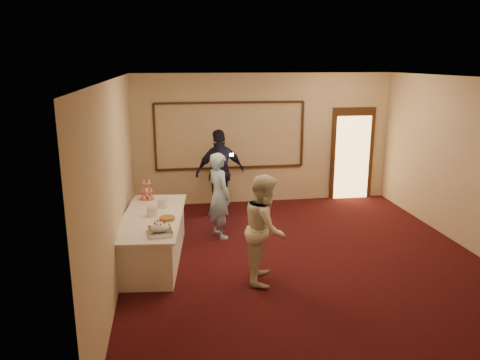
# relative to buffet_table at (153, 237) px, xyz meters

# --- Properties ---
(floor) EXTENTS (7.00, 7.00, 0.00)m
(floor) POSITION_rel_buffet_table_xyz_m (2.52, -0.46, -0.39)
(floor) COLOR black
(floor) RESTS_ON ground
(room_walls) EXTENTS (6.04, 7.04, 3.02)m
(room_walls) POSITION_rel_buffet_table_xyz_m (2.52, -0.46, 1.64)
(room_walls) COLOR beige
(room_walls) RESTS_ON floor
(wall_molding) EXTENTS (3.45, 0.04, 1.55)m
(wall_molding) POSITION_rel_buffet_table_xyz_m (1.72, 3.01, 1.21)
(wall_molding) COLOR #371F10
(wall_molding) RESTS_ON room_walls
(doorway) EXTENTS (1.05, 0.07, 2.20)m
(doorway) POSITION_rel_buffet_table_xyz_m (4.67, 3.00, 0.69)
(doorway) COLOR #371F10
(doorway) RESTS_ON floor
(buffet_table) EXTENTS (1.22, 2.59, 0.77)m
(buffet_table) POSITION_rel_buffet_table_xyz_m (0.00, 0.00, 0.00)
(buffet_table) COLOR white
(buffet_table) RESTS_ON floor
(pavlova_tray) EXTENTS (0.37, 0.49, 0.17)m
(pavlova_tray) POSITION_rel_buffet_table_xyz_m (0.14, -0.85, 0.46)
(pavlova_tray) COLOR #B5B8BC
(pavlova_tray) RESTS_ON buffet_table
(cupcake_stand) EXTENTS (0.28, 0.28, 0.41)m
(cupcake_stand) POSITION_rel_buffet_table_xyz_m (-0.12, 0.98, 0.53)
(cupcake_stand) COLOR #EB4C52
(cupcake_stand) RESTS_ON buffet_table
(plate_stack_a) EXTENTS (0.18, 0.18, 0.15)m
(plate_stack_a) POSITION_rel_buffet_table_xyz_m (0.00, -0.02, 0.46)
(plate_stack_a) COLOR white
(plate_stack_a) RESTS_ON buffet_table
(plate_stack_b) EXTENTS (0.19, 0.19, 0.16)m
(plate_stack_b) POSITION_rel_buffet_table_xyz_m (0.17, 0.41, 0.46)
(plate_stack_b) COLOR white
(plate_stack_b) RESTS_ON buffet_table
(tart) EXTENTS (0.29, 0.29, 0.06)m
(tart) POSITION_rel_buffet_table_xyz_m (0.24, -0.27, 0.41)
(tart) COLOR white
(tart) RESTS_ON buffet_table
(man) EXTENTS (0.61, 0.71, 1.63)m
(man) POSITION_rel_buffet_table_xyz_m (1.21, 0.86, 0.43)
(man) COLOR #A1D4F3
(man) RESTS_ON floor
(woman) EXTENTS (0.80, 0.93, 1.65)m
(woman) POSITION_rel_buffet_table_xyz_m (1.70, -1.02, 0.44)
(woman) COLOR white
(woman) RESTS_ON floor
(guest) EXTENTS (1.16, 0.68, 1.86)m
(guest) POSITION_rel_buffet_table_xyz_m (1.39, 2.27, 0.54)
(guest) COLOR black
(guest) RESTS_ON floor
(camera_flash) EXTENTS (0.07, 0.04, 0.05)m
(camera_flash) POSITION_rel_buffet_table_xyz_m (1.60, 1.98, 0.97)
(camera_flash) COLOR white
(camera_flash) RESTS_ON guest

